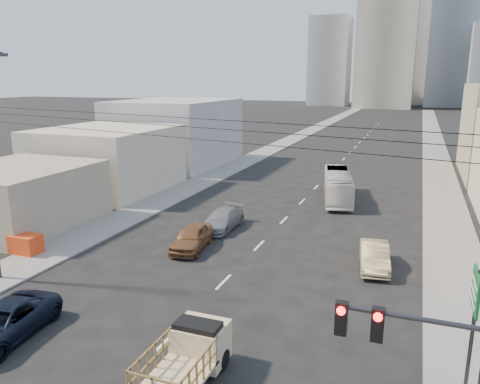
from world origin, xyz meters
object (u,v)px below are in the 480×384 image
Objects in this scene: flatbed_pickup at (188,355)px; sedan_brown at (192,237)px; crate_stack at (26,244)px; navy_pickup at (3,323)px; sedan_tan at (374,256)px; traffic_signal at (429,384)px; green_sign at (474,308)px; city_bus at (338,185)px; sedan_grey at (222,219)px.

flatbed_pickup is 13.56m from sedan_brown.
flatbed_pickup reaches higher than crate_stack.
navy_pickup reaches higher than crate_stack.
flatbed_pickup is at bearing -71.94° from sedan_brown.
sedan_tan is (13.78, 13.24, -0.00)m from navy_pickup.
navy_pickup is at bearing -144.23° from sedan_tan.
sedan_brown is (-5.94, 12.19, -0.32)m from flatbed_pickup.
crate_stack is at bearing 154.40° from traffic_signal.
traffic_signal is 1.20× the size of green_sign.
crate_stack is (-22.77, 10.91, -3.39)m from traffic_signal.
navy_pickup is 29.62m from city_bus.
green_sign reaches higher than sedan_grey.
navy_pickup is 17.95m from green_sign.
sedan_brown is 4.53m from sedan_grey.
sedan_grey is 21.23m from green_sign.
green_sign is (17.59, 1.91, 3.02)m from navy_pickup.
flatbed_pickup is at bearing 157.16° from traffic_signal.
flatbed_pickup is 8.84m from traffic_signal.
traffic_signal is at bearing -55.20° from sedan_grey.
sedan_brown is at bearing -124.47° from city_bus.
navy_pickup is 19.11m from sedan_tan.
city_bus is 1.59× the size of traffic_signal.
navy_pickup reaches higher than sedan_tan.
traffic_signal is (13.39, -19.94, 3.37)m from sedan_grey.
city_bus is at bearing 66.03° from navy_pickup.
city_bus reaches higher than sedan_tan.
crate_stack is at bearing -139.57° from city_bus.
navy_pickup is 10.21m from crate_stack.
crate_stack is (-6.57, 7.81, -0.04)m from navy_pickup.
flatbed_pickup is at bearing -103.13° from city_bus.
traffic_signal is at bearing -89.66° from sedan_tan.
traffic_signal is 5.21m from green_sign.
green_sign reaches higher than sedan_tan.
sedan_tan is at bearing 68.16° from flatbed_pickup.
green_sign is at bearing 0.38° from navy_pickup.
green_sign is at bearing -44.37° from sedan_grey.
sedan_brown reaches higher than sedan_grey.
city_bus is at bearing 102.58° from traffic_signal.
city_bus reaches higher than crate_stack.
sedan_tan is 11.55m from sedan_grey.
city_bus is 25.75m from crate_stack.
sedan_brown is 2.52× the size of crate_stack.
sedan_tan is 0.91× the size of sedan_grey.
flatbed_pickup is 2.45× the size of crate_stack.
navy_pickup is 1.05× the size of green_sign.
traffic_signal reaches higher than sedan_grey.
city_bus is (0.69, 28.01, 0.23)m from flatbed_pickup.
flatbed_pickup is 16.95m from crate_stack.
sedan_brown is 20.83m from traffic_signal.
navy_pickup is 1.19× the size of sedan_tan.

